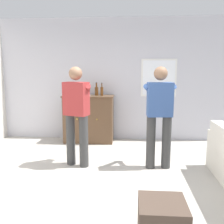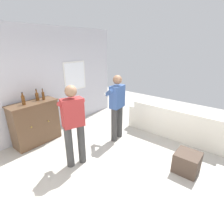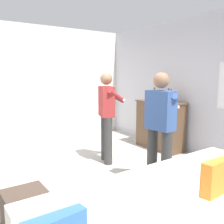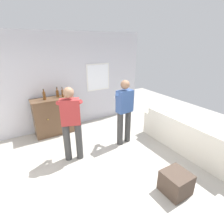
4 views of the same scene
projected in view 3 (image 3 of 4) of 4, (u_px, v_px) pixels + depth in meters
name	position (u px, v px, depth m)	size (l,w,h in m)	color
ground	(78.00, 180.00, 3.92)	(10.40, 10.40, 0.00)	#B2ADA3
wall_back_with_window	(191.00, 86.00, 5.19)	(5.20, 0.15, 2.80)	silver
wall_side_left	(25.00, 85.00, 5.86)	(0.12, 5.20, 2.80)	silver
sideboard_cabinet	(160.00, 125.00, 5.54)	(1.14, 0.49, 1.06)	brown
bottle_wine_green	(154.00, 95.00, 5.59)	(0.07, 0.07, 0.29)	#593314
bottle_liquor_amber	(171.00, 98.00, 5.20)	(0.06, 0.06, 0.29)	#593314
bottle_spirits_clear	(168.00, 97.00, 5.33)	(0.08, 0.08, 0.29)	#593314
ottoman	(26.00, 210.00, 2.70)	(0.45, 0.45, 0.40)	#47382D
person_standing_left	(107.00, 113.00, 4.62)	(0.53, 0.52, 1.68)	#383838
person_standing_right	(161.00, 125.00, 3.51)	(0.56, 0.49, 1.68)	#383838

